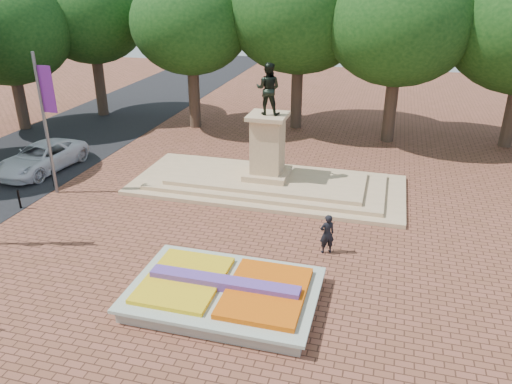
{
  "coord_description": "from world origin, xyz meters",
  "views": [
    {
      "loc": [
        5.75,
        -15.29,
        10.33
      ],
      "look_at": [
        0.92,
        2.41,
        2.2
      ],
      "focal_mm": 35.0,
      "sensor_mm": 36.0,
      "label": 1
    }
  ],
  "objects_px": {
    "van": "(41,158)",
    "pedestrian": "(327,234)",
    "flower_bed": "(225,292)",
    "monument": "(267,171)"
  },
  "relations": [
    {
      "from": "van",
      "to": "pedestrian",
      "type": "xyz_separation_m",
      "value": [
        16.71,
        -4.77,
        0.07
      ]
    },
    {
      "from": "monument",
      "to": "pedestrian",
      "type": "bearing_deg",
      "value": -56.24
    },
    {
      "from": "flower_bed",
      "to": "van",
      "type": "xyz_separation_m",
      "value": [
        -13.84,
        8.94,
        0.39
      ]
    },
    {
      "from": "van",
      "to": "pedestrian",
      "type": "distance_m",
      "value": 17.37
    },
    {
      "from": "van",
      "to": "flower_bed",
      "type": "bearing_deg",
      "value": -27.53
    },
    {
      "from": "monument",
      "to": "van",
      "type": "relative_size",
      "value": 2.52
    },
    {
      "from": "van",
      "to": "pedestrian",
      "type": "height_order",
      "value": "pedestrian"
    },
    {
      "from": "van",
      "to": "monument",
      "type": "bearing_deg",
      "value": 10.06
    },
    {
      "from": "van",
      "to": "pedestrian",
      "type": "bearing_deg",
      "value": -10.59
    },
    {
      "from": "monument",
      "to": "van",
      "type": "bearing_deg",
      "value": -175.29
    }
  ]
}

